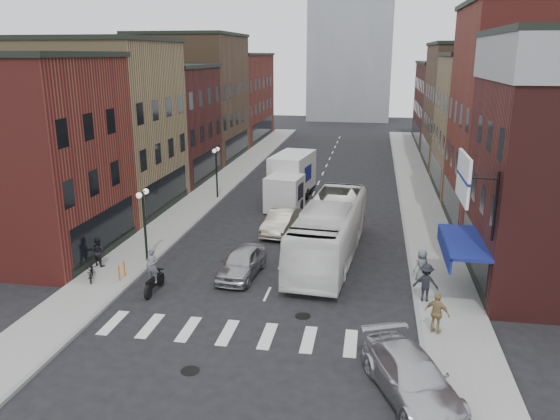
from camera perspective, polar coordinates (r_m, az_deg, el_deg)
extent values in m
plane|color=black|center=(25.77, -1.78, -9.69)|extent=(160.00, 160.00, 0.00)
cube|color=gray|center=(47.95, -6.49, 2.52)|extent=(3.00, 74.00, 0.15)
cube|color=gray|center=(46.24, 14.20, 1.62)|extent=(3.00, 74.00, 0.15)
cube|color=gray|center=(47.58, -4.75, 2.36)|extent=(0.20, 74.00, 0.16)
cube|color=gray|center=(46.16, 12.33, 1.62)|extent=(0.20, 74.00, 0.16)
cube|color=silver|center=(23.16, -3.30, -12.85)|extent=(12.00, 2.20, 0.01)
cube|color=maroon|center=(34.11, -25.82, 4.84)|extent=(10.00, 9.00, 11.00)
cube|color=black|center=(32.42, -17.78, -1.96)|extent=(0.08, 7.20, 2.20)
cube|color=black|center=(33.64, -27.01, 14.30)|extent=(10.30, 9.20, 0.30)
cube|color=olive|center=(42.02, -18.48, 8.12)|extent=(10.00, 10.00, 12.00)
cube|color=black|center=(40.73, -11.73, 2.07)|extent=(0.08, 8.00, 2.20)
cube|color=black|center=(41.71, -19.25, 16.50)|extent=(10.30, 10.20, 0.30)
cube|color=#431918|center=(51.11, -13.13, 8.65)|extent=(10.00, 10.00, 10.00)
cube|color=black|center=(49.94, -7.59, 4.81)|extent=(0.08, 8.00, 2.20)
cube|color=black|center=(50.74, -13.51, 14.42)|extent=(10.30, 10.20, 0.30)
cube|color=brown|center=(61.19, -9.21, 11.42)|extent=(10.00, 12.00, 13.00)
cube|color=black|center=(60.35, -4.50, 6.82)|extent=(0.08, 9.60, 2.20)
cube|color=black|center=(61.05, -9.50, 17.65)|extent=(10.30, 12.20, 0.30)
cube|color=maroon|center=(74.62, -5.67, 11.56)|extent=(10.00, 16.00, 11.00)
cube|color=black|center=(73.86, -1.81, 8.54)|extent=(0.08, 12.80, 2.20)
cube|color=black|center=(74.40, -5.79, 15.90)|extent=(10.30, 16.20, 0.30)
cube|color=black|center=(29.35, 19.66, -4.00)|extent=(0.08, 7.20, 2.20)
cube|color=maroon|center=(38.37, 25.55, 8.22)|extent=(10.00, 10.00, 14.00)
cube|color=black|center=(38.33, 17.41, 0.79)|extent=(0.08, 8.00, 2.20)
cube|color=black|center=(38.26, 26.89, 18.85)|extent=(10.30, 10.20, 0.30)
cube|color=olive|center=(48.18, 22.27, 8.06)|extent=(10.00, 10.00, 11.00)
cube|color=black|center=(48.00, 15.97, 3.88)|extent=(0.08, 8.00, 2.20)
cube|color=black|center=(47.85, 23.00, 14.76)|extent=(10.30, 10.20, 0.30)
cube|color=brown|center=(58.87, 20.14, 10.00)|extent=(10.00, 12.00, 12.00)
cube|color=black|center=(58.76, 14.93, 6.09)|extent=(0.08, 9.60, 2.20)
cube|color=black|center=(58.65, 20.73, 15.97)|extent=(10.30, 12.20, 0.30)
cube|color=#431918|center=(72.73, 18.20, 10.35)|extent=(10.00, 16.00, 10.00)
cube|color=black|center=(72.56, 14.04, 7.95)|extent=(0.08, 12.80, 2.20)
cube|color=black|center=(72.47, 18.56, 14.39)|extent=(10.30, 16.20, 0.30)
cube|color=navy|center=(26.97, 18.63, -3.17)|extent=(1.80, 5.00, 0.15)
cube|color=navy|center=(26.96, 16.78, -3.80)|extent=(0.10, 5.00, 0.70)
cylinder|color=black|center=(24.59, 21.60, 0.32)|extent=(0.12, 0.12, 3.00)
cylinder|color=black|center=(24.18, 20.26, 3.14)|extent=(1.40, 0.08, 0.08)
cube|color=silver|center=(24.06, 18.62, 3.24)|extent=(0.12, 3.00, 2.00)
cylinder|color=black|center=(30.76, -13.93, -1.83)|extent=(0.14, 0.14, 4.00)
cylinder|color=black|center=(30.22, -14.18, 1.78)|extent=(0.06, 0.90, 0.06)
sphere|color=white|center=(29.84, -14.52, 1.48)|extent=(0.32, 0.32, 0.32)
sphere|color=white|center=(30.63, -13.84, 1.90)|extent=(0.32, 0.32, 0.32)
cylinder|color=black|center=(43.48, -6.63, 3.72)|extent=(0.14, 0.14, 4.00)
cylinder|color=black|center=(43.11, -6.72, 6.31)|extent=(0.06, 0.90, 0.06)
sphere|color=white|center=(42.69, -6.89, 6.15)|extent=(0.32, 0.32, 0.32)
sphere|color=white|center=(43.54, -6.55, 6.35)|extent=(0.32, 0.32, 0.32)
cylinder|color=#D8590C|center=(28.78, -16.47, -6.35)|extent=(0.08, 0.08, 0.80)
cylinder|color=#D8590C|center=(29.28, -15.96, -5.92)|extent=(0.08, 0.08, 0.80)
cube|color=silver|center=(39.83, 0.48, 1.76)|extent=(2.77, 2.95, 2.54)
cube|color=black|center=(39.77, 0.48, 2.11)|extent=(2.65, 1.75, 1.12)
cube|color=silver|center=(43.37, 1.31, 3.97)|extent=(3.23, 5.58, 2.95)
cube|color=navy|center=(43.37, 1.31, 3.97)|extent=(2.83, 2.36, 1.22)
cube|color=black|center=(43.55, 1.26, 1.76)|extent=(3.11, 6.85, 0.36)
cylinder|color=black|center=(40.45, -1.11, 0.64)|extent=(0.28, 0.91, 0.91)
cylinder|color=black|center=(40.09, 2.17, 0.49)|extent=(0.28, 0.91, 0.91)
cylinder|color=black|center=(43.74, -0.26, 1.82)|extent=(0.28, 0.91, 0.91)
cylinder|color=black|center=(43.40, 2.78, 1.69)|extent=(0.28, 0.91, 0.91)
cylinder|color=black|center=(45.68, 0.19, 2.43)|extent=(0.28, 0.91, 0.91)
cylinder|color=black|center=(45.36, 3.10, 2.31)|extent=(0.28, 0.91, 0.91)
cylinder|color=black|center=(28.07, -12.37, -7.08)|extent=(0.15, 0.68, 0.68)
cylinder|color=black|center=(26.76, -13.61, -8.34)|extent=(0.15, 0.68, 0.68)
cube|color=black|center=(27.32, -13.00, -7.26)|extent=(0.38, 1.26, 0.36)
cube|color=black|center=(27.65, -12.61, -6.02)|extent=(0.57, 0.12, 0.06)
imported|color=#5B5D63|center=(26.91, -13.20, -5.67)|extent=(0.66, 0.47, 1.71)
imported|color=white|center=(30.66, 5.20, -2.15)|extent=(3.77, 12.07, 3.31)
imported|color=#AEAEB3|center=(28.51, -4.03, -5.48)|extent=(2.13, 4.53, 1.50)
imported|color=beige|center=(35.21, 0.14, -1.20)|extent=(2.13, 4.75, 1.51)
imported|color=silver|center=(19.62, 13.62, -16.59)|extent=(3.89, 5.54, 1.49)
imported|color=black|center=(29.33, -19.11, -6.09)|extent=(1.21, 1.73, 0.86)
imported|color=black|center=(30.96, -18.45, -4.15)|extent=(0.87, 0.67, 1.58)
imported|color=black|center=(26.16, 15.00, -7.33)|extent=(1.23, 0.73, 1.80)
imported|color=#957A4C|center=(23.42, 16.09, -10.30)|extent=(1.16, 0.95, 1.77)
imported|color=slate|center=(28.36, 14.60, -5.62)|extent=(0.96, 0.88, 1.64)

